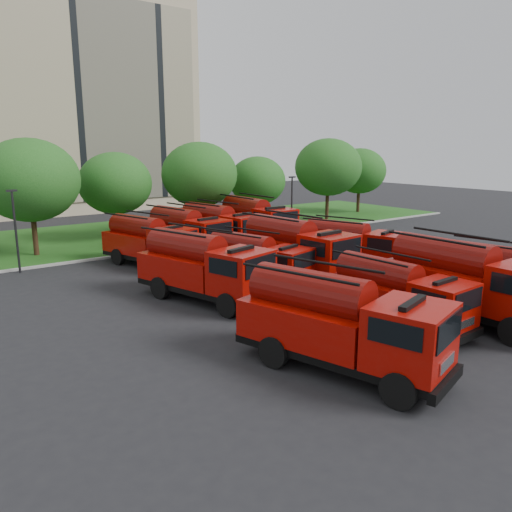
{
  "coord_description": "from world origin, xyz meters",
  "views": [
    {
      "loc": [
        -16.06,
        -15.44,
        7.68
      ],
      "look_at": [
        -0.29,
        5.83,
        1.8
      ],
      "focal_mm": 35.0,
      "sensor_mm": 36.0,
      "label": 1
    }
  ],
  "objects_px": {
    "fire_truck_3": "(504,276)",
    "fire_truck_6": "(295,249)",
    "fire_truck_7": "(352,246)",
    "fire_truck_11": "(255,221)",
    "firefighter_4": "(323,307)",
    "fire_truck_5": "(256,261)",
    "fire_truck_4": "(203,267)",
    "firefighter_3": "(488,286)",
    "firefighter_5": "(373,263)",
    "fire_truck_9": "(186,232)",
    "fire_truck_8": "(148,241)",
    "fire_truck_10": "(219,228)",
    "fire_truck_2": "(467,282)",
    "fire_truck_0": "(339,323)",
    "fire_truck_1": "(397,295)"
  },
  "relations": [
    {
      "from": "fire_truck_10",
      "to": "firefighter_4",
      "type": "xyz_separation_m",
      "value": [
        -3.14,
        -14.38,
        -1.72
      ]
    },
    {
      "from": "fire_truck_7",
      "to": "firefighter_5",
      "type": "xyz_separation_m",
      "value": [
        2.67,
        0.51,
        -1.54
      ]
    },
    {
      "from": "fire_truck_8",
      "to": "fire_truck_10",
      "type": "bearing_deg",
      "value": -2.85
    },
    {
      "from": "fire_truck_7",
      "to": "firefighter_4",
      "type": "distance_m",
      "value": 8.11
    },
    {
      "from": "fire_truck_8",
      "to": "fire_truck_9",
      "type": "height_order",
      "value": "fire_truck_9"
    },
    {
      "from": "fire_truck_1",
      "to": "fire_truck_9",
      "type": "relative_size",
      "value": 0.85
    },
    {
      "from": "fire_truck_8",
      "to": "fire_truck_7",
      "type": "bearing_deg",
      "value": -56.73
    },
    {
      "from": "fire_truck_4",
      "to": "fire_truck_11",
      "type": "xyz_separation_m",
      "value": [
        11.06,
        10.6,
        0.09
      ]
    },
    {
      "from": "fire_truck_4",
      "to": "fire_truck_7",
      "type": "bearing_deg",
      "value": -16.03
    },
    {
      "from": "fire_truck_11",
      "to": "fire_truck_8",
      "type": "bearing_deg",
      "value": -167.44
    },
    {
      "from": "fire_truck_8",
      "to": "fire_truck_4",
      "type": "bearing_deg",
      "value": -111.47
    },
    {
      "from": "fire_truck_3",
      "to": "fire_truck_8",
      "type": "xyz_separation_m",
      "value": [
        -10.47,
        17.94,
        0.14
      ]
    },
    {
      "from": "fire_truck_2",
      "to": "firefighter_5",
      "type": "height_order",
      "value": "fire_truck_2"
    },
    {
      "from": "fire_truck_11",
      "to": "fire_truck_10",
      "type": "bearing_deg",
      "value": -168.38
    },
    {
      "from": "fire_truck_4",
      "to": "firefighter_3",
      "type": "bearing_deg",
      "value": -42.32
    },
    {
      "from": "fire_truck_0",
      "to": "fire_truck_4",
      "type": "bearing_deg",
      "value": 72.22
    },
    {
      "from": "fire_truck_7",
      "to": "fire_truck_9",
      "type": "height_order",
      "value": "fire_truck_9"
    },
    {
      "from": "fire_truck_6",
      "to": "fire_truck_7",
      "type": "bearing_deg",
      "value": -12.32
    },
    {
      "from": "fire_truck_1",
      "to": "fire_truck_9",
      "type": "height_order",
      "value": "fire_truck_9"
    },
    {
      "from": "fire_truck_10",
      "to": "fire_truck_11",
      "type": "bearing_deg",
      "value": 0.94
    },
    {
      "from": "fire_truck_4",
      "to": "fire_truck_8",
      "type": "xyz_separation_m",
      "value": [
        0.95,
        8.51,
        -0.11
      ]
    },
    {
      "from": "firefighter_4",
      "to": "firefighter_5",
      "type": "height_order",
      "value": "firefighter_4"
    },
    {
      "from": "fire_truck_3",
      "to": "fire_truck_5",
      "type": "distance_m",
      "value": 12.5
    },
    {
      "from": "fire_truck_0",
      "to": "fire_truck_3",
      "type": "relative_size",
      "value": 1.18
    },
    {
      "from": "fire_truck_8",
      "to": "firefighter_3",
      "type": "xyz_separation_m",
      "value": [
        13.19,
        -15.75,
        -1.61
      ]
    },
    {
      "from": "fire_truck_8",
      "to": "fire_truck_0",
      "type": "bearing_deg",
      "value": -109.3
    },
    {
      "from": "firefighter_4",
      "to": "fire_truck_5",
      "type": "bearing_deg",
      "value": -64.77
    },
    {
      "from": "fire_truck_2",
      "to": "fire_truck_3",
      "type": "height_order",
      "value": "fire_truck_2"
    },
    {
      "from": "fire_truck_6",
      "to": "fire_truck_5",
      "type": "bearing_deg",
      "value": 179.33
    },
    {
      "from": "fire_truck_6",
      "to": "firefighter_3",
      "type": "bearing_deg",
      "value": -49.52
    },
    {
      "from": "fire_truck_2",
      "to": "fire_truck_4",
      "type": "distance_m",
      "value": 12.39
    },
    {
      "from": "fire_truck_6",
      "to": "fire_truck_10",
      "type": "height_order",
      "value": "fire_truck_6"
    },
    {
      "from": "firefighter_4",
      "to": "firefighter_5",
      "type": "relative_size",
      "value": 1.01
    },
    {
      "from": "firefighter_5",
      "to": "fire_truck_6",
      "type": "bearing_deg",
      "value": 31.5
    },
    {
      "from": "fire_truck_7",
      "to": "fire_truck_11",
      "type": "relative_size",
      "value": 0.89
    },
    {
      "from": "fire_truck_8",
      "to": "fire_truck_9",
      "type": "bearing_deg",
      "value": 5.02
    },
    {
      "from": "fire_truck_1",
      "to": "firefighter_4",
      "type": "bearing_deg",
      "value": 96.09
    },
    {
      "from": "fire_truck_10",
      "to": "firefighter_3",
      "type": "distance_m",
      "value": 18.54
    },
    {
      "from": "fire_truck_4",
      "to": "fire_truck_1",
      "type": "bearing_deg",
      "value": -76.4
    },
    {
      "from": "firefighter_3",
      "to": "fire_truck_11",
      "type": "bearing_deg",
      "value": -115.28
    },
    {
      "from": "fire_truck_7",
      "to": "fire_truck_10",
      "type": "xyz_separation_m",
      "value": [
        -3.52,
        10.02,
        0.18
      ]
    },
    {
      "from": "fire_truck_0",
      "to": "fire_truck_4",
      "type": "relative_size",
      "value": 1.0
    },
    {
      "from": "fire_truck_4",
      "to": "fire_truck_2",
      "type": "bearing_deg",
      "value": -65.85
    },
    {
      "from": "fire_truck_6",
      "to": "fire_truck_11",
      "type": "distance_m",
      "value": 11.17
    },
    {
      "from": "fire_truck_5",
      "to": "firefighter_4",
      "type": "xyz_separation_m",
      "value": [
        0.56,
        -4.73,
        -1.48
      ]
    },
    {
      "from": "fire_truck_3",
      "to": "fire_truck_6",
      "type": "xyz_separation_m",
      "value": [
        -4.96,
        9.86,
        0.31
      ]
    },
    {
      "from": "fire_truck_0",
      "to": "fire_truck_7",
      "type": "height_order",
      "value": "fire_truck_0"
    },
    {
      "from": "fire_truck_7",
      "to": "fire_truck_4",
      "type": "bearing_deg",
      "value": 161.77
    },
    {
      "from": "fire_truck_6",
      "to": "fire_truck_9",
      "type": "distance_m",
      "value": 9.58
    },
    {
      "from": "fire_truck_0",
      "to": "fire_truck_2",
      "type": "distance_m",
      "value": 8.26
    }
  ]
}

